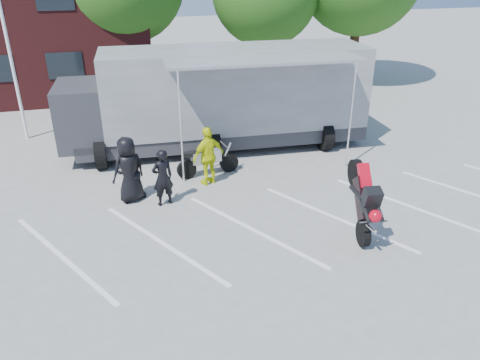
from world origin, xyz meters
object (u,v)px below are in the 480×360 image
flagpole (7,3)px  spectator_leather_a (129,170)px  spectator_hivis (208,156)px  spectator_leather_b (163,178)px  stunt_bike_rider (352,230)px  spectator_leather_c (130,172)px  transporter_truck (223,146)px  parked_motorcycle (208,175)px

flagpole → spectator_leather_a: size_ratio=4.05×
flagpole → spectator_hivis: flagpole is taller
flagpole → spectator_leather_b: bearing=-57.9°
stunt_bike_rider → spectator_leather_c: spectator_leather_c is taller
transporter_truck → stunt_bike_rider: bearing=-71.6°
flagpole → parked_motorcycle: size_ratio=3.72×
spectator_leather_b → spectator_leather_c: bearing=-53.4°
flagpole → spectator_leather_c: bearing=-60.9°
spectator_leather_a → spectator_hivis: spectator_leather_a is taller
spectator_leather_c → spectator_hivis: (2.41, 0.34, 0.11)m
spectator_leather_b → spectator_leather_a: bearing=-45.0°
flagpole → spectator_leather_c: 8.34m
transporter_truck → spectator_leather_a: 5.14m
stunt_bike_rider → spectator_leather_b: bearing=157.2°
parked_motorcycle → spectator_hivis: 1.14m
stunt_bike_rider → spectator_leather_c: bearing=156.1°
stunt_bike_rider → spectator_leather_a: (-5.52, 3.30, 0.99)m
flagpole → stunt_bike_rider: size_ratio=3.64×
transporter_truck → spectator_leather_c: (-3.58, -3.35, 0.84)m
stunt_bike_rider → spectator_leather_a: size_ratio=1.11×
spectator_hivis → spectator_leather_b: bearing=10.6°
spectator_leather_b → parked_motorcycle: bearing=-150.8°
spectator_leather_a → transporter_truck: bearing=-159.4°
stunt_bike_rider → parked_motorcycle: bearing=132.1°
spectator_leather_b → spectator_hivis: spectator_hivis is taller
flagpole → spectator_hivis: 9.34m
parked_motorcycle → spectator_leather_a: bearing=106.5°
parked_motorcycle → transporter_truck: bearing=-31.3°
flagpole → spectator_hivis: (5.91, -5.95, -4.11)m
stunt_bike_rider → spectator_hivis: (-3.06, 3.80, 0.94)m
transporter_truck → spectator_hivis: spectator_hivis is taller
parked_motorcycle → spectator_leather_c: size_ratio=1.28×
parked_motorcycle → stunt_bike_rider: 5.33m
stunt_bike_rider → spectator_hivis: spectator_hivis is taller
spectator_leather_c → spectator_leather_b: bearing=130.7°
stunt_bike_rider → spectator_leather_b: 5.45m
stunt_bike_rider → spectator_leather_a: bearing=157.5°
spectator_leather_b → spectator_hivis: bearing=-162.5°
transporter_truck → flagpole: bearing=160.3°
flagpole → spectator_leather_a: 8.36m
parked_motorcycle → spectator_leather_b: spectator_leather_b is taller
spectator_leather_a → spectator_hivis: bearing=168.0°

